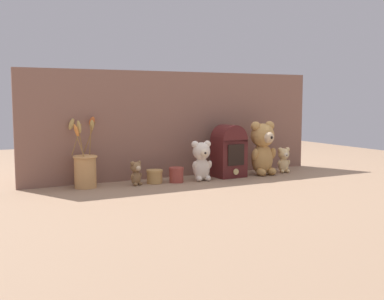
% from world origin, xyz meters
% --- Properties ---
extents(ground_plane, '(4.00, 4.00, 0.00)m').
position_xyz_m(ground_plane, '(0.00, 0.00, 0.00)').
color(ground_plane, '#8E7056').
extents(backdrop_wall, '(1.67, 0.02, 0.56)m').
position_xyz_m(backdrop_wall, '(0.00, 0.17, 0.28)').
color(backdrop_wall, '#845B4C').
rests_on(backdrop_wall, ground).
extents(teddy_bear_large, '(0.15, 0.15, 0.29)m').
position_xyz_m(teddy_bear_large, '(0.42, -0.01, 0.15)').
color(teddy_bear_large, tan).
rests_on(teddy_bear_large, ground).
extents(teddy_bear_medium, '(0.11, 0.10, 0.20)m').
position_xyz_m(teddy_bear_medium, '(0.04, -0.01, 0.11)').
color(teddy_bear_medium, beige).
rests_on(teddy_bear_medium, ground).
extents(teddy_bear_small, '(0.08, 0.07, 0.14)m').
position_xyz_m(teddy_bear_small, '(0.57, 0.00, 0.07)').
color(teddy_bear_small, '#DBBC84').
rests_on(teddy_bear_small, ground).
extents(teddy_bear_tiny, '(0.07, 0.06, 0.12)m').
position_xyz_m(teddy_bear_tiny, '(-0.30, 0.02, 0.06)').
color(teddy_bear_tiny, olive).
rests_on(teddy_bear_tiny, ground).
extents(flower_vase, '(0.14, 0.16, 0.33)m').
position_xyz_m(flower_vase, '(-0.54, 0.07, 0.10)').
color(flower_vase, tan).
rests_on(flower_vase, ground).
extents(vintage_radio, '(0.16, 0.14, 0.28)m').
position_xyz_m(vintage_radio, '(0.22, 0.02, 0.14)').
color(vintage_radio, '#4C1919').
rests_on(vintage_radio, ground).
extents(decorative_tin_tall, '(0.08, 0.08, 0.07)m').
position_xyz_m(decorative_tin_tall, '(-0.20, 0.03, 0.03)').
color(decorative_tin_tall, tan).
rests_on(decorative_tin_tall, ground).
extents(decorative_tin_short, '(0.07, 0.07, 0.07)m').
position_xyz_m(decorative_tin_short, '(-0.10, 0.00, 0.04)').
color(decorative_tin_short, '#993D33').
rests_on(decorative_tin_short, ground).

